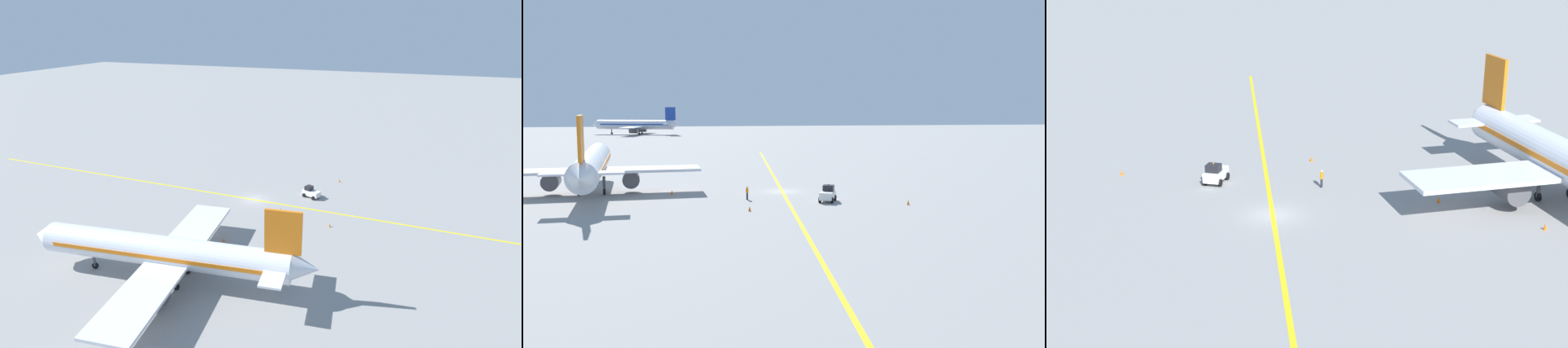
{
  "view_description": "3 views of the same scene",
  "coord_description": "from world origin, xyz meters",
  "views": [
    {
      "loc": [
        -59.67,
        -23.03,
        28.78
      ],
      "look_at": [
        2.59,
        -0.21,
        3.88
      ],
      "focal_mm": 28.0,
      "sensor_mm": 36.0,
      "label": 1
    },
    {
      "loc": [
        -9.46,
        -80.52,
        12.33
      ],
      "look_at": [
        -0.02,
        -2.19,
        2.62
      ],
      "focal_mm": 42.0,
      "sensor_mm": 36.0,
      "label": 2
    },
    {
      "loc": [
        4.82,
        55.8,
        22.66
      ],
      "look_at": [
        -2.8,
        0.72,
        3.74
      ],
      "focal_mm": 50.0,
      "sensor_mm": 36.0,
      "label": 3
    }
  ],
  "objects": [
    {
      "name": "apron_yellow_centreline",
      "position": [
        0.0,
        0.0,
        0.0
      ],
      "size": [
        4.3,
        119.95,
        0.01
      ],
      "primitive_type": "cube",
      "rotation": [
        0.0,
        0.0,
        -0.03
      ],
      "color": "yellow",
      "rests_on": "ground"
    },
    {
      "name": "traffic_cone_by_wingtip",
      "position": [
        13.46,
        -12.26,
        0.28
      ],
      "size": [
        0.32,
        0.32,
        0.55
      ],
      "primitive_type": "cone",
      "color": "orange",
      "rests_on": "ground"
    },
    {
      "name": "traffic_cone_near_nose",
      "position": [
        -21.05,
        6.01,
        0.28
      ],
      "size": [
        0.32,
        0.32,
        0.55
      ],
      "primitive_type": "cone",
      "color": "orange",
      "rests_on": "ground"
    },
    {
      "name": "ground_plane",
      "position": [
        0.0,
        0.0,
        0.0
      ],
      "size": [
        400.0,
        400.0,
        0.0
      ],
      "primitive_type": "plane",
      "color": "gray"
    },
    {
      "name": "traffic_cone_far_edge",
      "position": [
        -5.28,
        -14.08,
        0.28
      ],
      "size": [
        0.32,
        0.32,
        0.55
      ],
      "primitive_type": "cone",
      "color": "orange",
      "rests_on": "ground"
    },
    {
      "name": "traffic_cone_mid_apron",
      "position": [
        -14.57,
        -0.99,
        0.28
      ],
      "size": [
        0.32,
        0.32,
        0.55
      ],
      "primitive_type": "cone",
      "color": "orange",
      "rests_on": "ground"
    },
    {
      "name": "ground_crew_worker",
      "position": [
        -5.09,
        -6.23,
        0.91
      ],
      "size": [
        0.34,
        0.54,
        1.68
      ],
      "color": "#23232D",
      "rests_on": "ground"
    },
    {
      "name": "baggage_tug_white",
      "position": [
        4.52,
        -8.82,
        0.9
      ],
      "size": [
        2.61,
        3.34,
        2.11
      ],
      "color": "white",
      "rests_on": "ground"
    }
  ]
}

